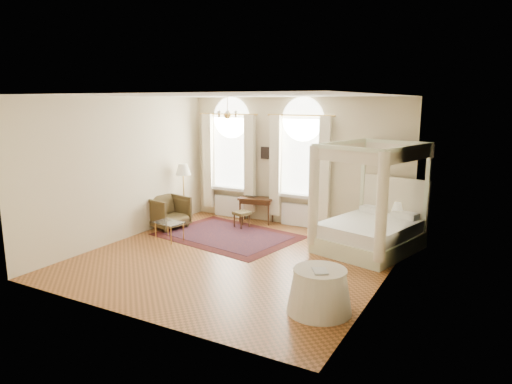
% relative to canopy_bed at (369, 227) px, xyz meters
% --- Properties ---
extents(ground, '(6.00, 6.00, 0.00)m').
position_rel_canopy_bed_xyz_m(ground, '(-2.28, -1.84, -0.53)').
color(ground, '#95562B').
rests_on(ground, ground).
extents(room_walls, '(6.00, 6.00, 6.00)m').
position_rel_canopy_bed_xyz_m(room_walls, '(-2.28, -1.84, 1.45)').
color(room_walls, beige).
rests_on(room_walls, ground).
extents(window_left, '(1.62, 0.27, 3.29)m').
position_rel_canopy_bed_xyz_m(window_left, '(-4.18, 1.03, 0.96)').
color(window_left, white).
rests_on(window_left, room_walls).
extents(window_right, '(1.62, 0.27, 3.29)m').
position_rel_canopy_bed_xyz_m(window_right, '(-2.08, 1.03, 0.96)').
color(window_right, white).
rests_on(window_right, room_walls).
extents(chandelier, '(0.51, 0.45, 0.50)m').
position_rel_canopy_bed_xyz_m(chandelier, '(-3.18, -0.64, 2.38)').
color(chandelier, '#B88C3D').
rests_on(chandelier, room_walls).
extents(wall_pictures, '(2.54, 0.03, 0.39)m').
position_rel_canopy_bed_xyz_m(wall_pictures, '(-2.20, 1.13, 1.36)').
color(wall_pictures, black).
rests_on(wall_pictures, room_walls).
extents(canopy_bed, '(2.24, 2.52, 2.33)m').
position_rel_canopy_bed_xyz_m(canopy_bed, '(0.00, 0.00, 0.00)').
color(canopy_bed, beige).
rests_on(canopy_bed, ground).
extents(nightstand, '(0.48, 0.45, 0.56)m').
position_rel_canopy_bed_xyz_m(nightstand, '(0.31, 0.86, -0.25)').
color(nightstand, '#3B2110').
rests_on(nightstand, ground).
extents(nightstand_lamp, '(0.26, 0.26, 0.39)m').
position_rel_canopy_bed_xyz_m(nightstand_lamp, '(0.40, 0.85, 0.28)').
color(nightstand_lamp, '#B88C3D').
rests_on(nightstand_lamp, nightstand).
extents(writing_desk, '(0.97, 0.62, 0.68)m').
position_rel_canopy_bed_xyz_m(writing_desk, '(-3.26, 0.86, 0.05)').
color(writing_desk, '#3B2110').
rests_on(writing_desk, ground).
extents(laptop, '(0.41, 0.31, 0.03)m').
position_rel_canopy_bed_xyz_m(laptop, '(-3.43, 0.93, 0.16)').
color(laptop, black).
rests_on(laptop, writing_desk).
extents(stool, '(0.46, 0.46, 0.42)m').
position_rel_canopy_bed_xyz_m(stool, '(-3.34, 0.24, -0.18)').
color(stool, '#483E1F').
rests_on(stool, ground).
extents(armchair, '(1.06, 1.04, 0.82)m').
position_rel_canopy_bed_xyz_m(armchair, '(-4.98, -0.68, -0.12)').
color(armchair, '#45371D').
rests_on(armchair, ground).
extents(coffee_table, '(0.72, 0.57, 0.44)m').
position_rel_canopy_bed_xyz_m(coffee_table, '(-4.26, -1.52, -0.13)').
color(coffee_table, white).
rests_on(coffee_table, ground).
extents(floor_lamp, '(0.41, 0.41, 1.58)m').
position_rel_canopy_bed_xyz_m(floor_lamp, '(-4.98, -0.02, 0.82)').
color(floor_lamp, '#B88C3D').
rests_on(floor_lamp, ground).
extents(oriental_rug, '(3.54, 2.81, 0.01)m').
position_rel_canopy_bed_xyz_m(oriental_rug, '(-3.26, -0.55, -0.52)').
color(oriental_rug, '#471111').
rests_on(oriental_rug, ground).
extents(side_table, '(1.01, 1.01, 0.69)m').
position_rel_canopy_bed_xyz_m(side_table, '(0.13, -3.30, -0.19)').
color(side_table, beige).
rests_on(side_table, ground).
extents(book, '(0.33, 0.35, 0.03)m').
position_rel_canopy_bed_xyz_m(book, '(0.08, -3.46, 0.17)').
color(book, black).
rests_on(book, side_table).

